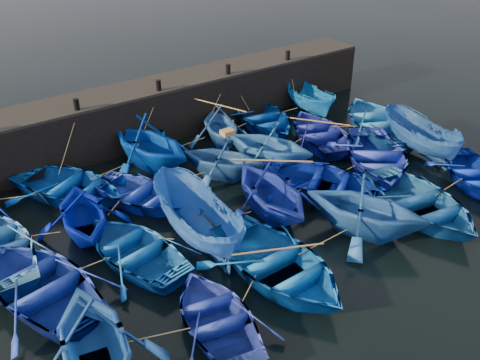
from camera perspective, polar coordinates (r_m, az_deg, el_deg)
ground at (r=19.90m, az=5.52°, el=-5.43°), size 120.00×120.00×0.00m
quay_wall at (r=26.99m, az=-9.35°, el=7.22°), size 26.00×2.50×2.50m
quay_top at (r=26.52m, az=-9.59°, el=9.83°), size 26.00×2.50×0.12m
bollard_1 at (r=24.19m, az=-17.05°, el=7.73°), size 0.24×0.24×0.50m
bollard_2 at (r=25.66m, az=-8.68°, el=9.96°), size 0.24×0.24×0.50m
bollard_3 at (r=27.64m, az=-1.28°, el=11.74°), size 0.24×0.24×0.50m
bollard_4 at (r=30.02m, az=5.12°, el=13.11°), size 0.24×0.24×0.50m
boat_1 at (r=22.56m, az=-17.74°, el=-0.66°), size 5.69×6.27×1.07m
boat_2 at (r=23.80m, az=-9.72°, el=4.00°), size 5.02×5.51×2.50m
boat_3 at (r=25.85m, az=-2.13°, el=5.91°), size 4.27×4.58×1.95m
boat_4 at (r=27.76m, az=2.52°, el=6.63°), size 4.64×5.74×1.05m
boat_5 at (r=29.59m, az=7.50°, el=8.47°), size 2.32×4.34×1.59m
boat_7 at (r=19.78m, az=-16.43°, el=-3.29°), size 4.22×4.62×2.07m
boat_8 at (r=21.47m, az=-10.43°, el=-1.50°), size 4.62×5.31×0.92m
boat_9 at (r=22.75m, az=-1.93°, el=2.43°), size 4.77×4.90×1.96m
boat_10 at (r=23.67m, az=3.12°, el=3.85°), size 5.02×5.29×2.19m
boat_11 at (r=26.50m, az=8.45°, el=5.11°), size 5.03×5.83×1.02m
boat_12 at (r=28.08m, az=14.50°, el=6.12°), size 6.23×7.03×1.21m
boat_13 at (r=17.71m, az=-20.42°, el=-10.36°), size 4.76×5.99×1.12m
boat_14 at (r=18.47m, az=-11.15°, el=-7.23°), size 4.06×5.15×0.97m
boat_15 at (r=18.71m, az=-4.72°, el=-4.24°), size 2.29×5.27×1.99m
boat_16 at (r=20.04m, az=3.26°, el=-1.00°), size 4.54×5.06×2.38m
boat_17 at (r=22.17m, az=8.78°, el=-0.05°), size 5.77×6.27×1.06m
boat_18 at (r=24.47m, az=14.31°, el=2.46°), size 6.53×6.82×1.15m
boat_19 at (r=26.11m, az=18.60°, el=4.36°), size 2.43×4.85×1.79m
boat_20 at (r=14.64m, az=-15.46°, el=-16.21°), size 4.59×5.07×2.32m
boat_21 at (r=15.79m, az=-2.44°, el=-14.42°), size 3.71×4.65×0.86m
boat_22 at (r=17.39m, az=4.05°, el=-8.95°), size 4.06×5.61×1.15m
boat_23 at (r=19.53m, az=13.28°, el=-2.79°), size 5.40×5.69×2.35m
boat_24 at (r=21.56m, az=18.78°, el=-2.27°), size 4.75×5.98×1.12m
boat_25 at (r=24.60m, az=23.70°, el=0.59°), size 5.18×5.51×0.93m
wooden_crate at (r=22.43m, az=-1.34°, el=5.11°), size 0.53×0.42×0.21m
mooring_ropes at (r=22.78m, az=-3.08°, el=2.17°), size 17.78×11.92×2.10m
loose_oars at (r=21.89m, az=3.46°, el=3.20°), size 10.54×11.48×1.42m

